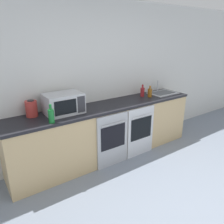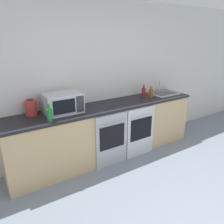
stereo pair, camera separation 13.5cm
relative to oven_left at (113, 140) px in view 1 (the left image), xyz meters
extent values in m
cube|color=silver|center=(0.12, 0.65, 0.85)|extent=(10.00, 0.06, 2.60)
cube|color=tan|center=(0.12, 0.32, 0.00)|extent=(3.34, 0.60, 0.89)
cube|color=black|center=(0.12, 0.32, 0.46)|extent=(3.37, 0.63, 0.04)
cube|color=#A8AAAF|center=(0.00, 0.00, -0.01)|extent=(0.57, 0.03, 0.88)
cube|color=black|center=(0.00, -0.02, 0.06)|extent=(0.46, 0.01, 0.39)
cylinder|color=#A8AAAF|center=(0.00, -0.04, 0.29)|extent=(0.47, 0.02, 0.02)
cube|color=silver|center=(0.59, 0.00, -0.01)|extent=(0.57, 0.03, 0.88)
cube|color=black|center=(0.59, -0.02, 0.06)|extent=(0.46, 0.01, 0.39)
cylinder|color=silver|center=(0.59, -0.04, 0.29)|extent=(0.47, 0.02, 0.02)
cube|color=#B7BABF|center=(-0.63, 0.36, 0.63)|extent=(0.54, 0.39, 0.30)
cube|color=black|center=(-0.68, 0.17, 0.63)|extent=(0.32, 0.01, 0.20)
cube|color=#2D2D33|center=(-0.44, 0.17, 0.63)|extent=(0.12, 0.01, 0.24)
cylinder|color=#19722D|center=(-0.92, 0.09, 0.58)|extent=(0.08, 0.08, 0.18)
cylinder|color=#19722D|center=(-0.92, 0.09, 0.70)|extent=(0.03, 0.03, 0.07)
cylinder|color=maroon|center=(0.97, 0.41, 0.57)|extent=(0.08, 0.08, 0.16)
cylinder|color=maroon|center=(0.97, 0.41, 0.68)|extent=(0.03, 0.03, 0.06)
cylinder|color=#8C5114|center=(1.05, 0.29, 0.56)|extent=(0.08, 0.08, 0.15)
cylinder|color=#8C5114|center=(1.05, 0.29, 0.67)|extent=(0.03, 0.03, 0.06)
cylinder|color=#B2332D|center=(-1.06, 0.49, 0.60)|extent=(0.16, 0.16, 0.23)
cylinder|color=#262628|center=(-1.06, 0.49, 0.72)|extent=(0.09, 0.09, 0.01)
cube|color=#B7BABF|center=(1.46, 0.33, 0.49)|extent=(0.55, 0.39, 0.01)
cube|color=#4C4F54|center=(1.46, 0.33, 0.50)|extent=(0.44, 0.28, 0.01)
cylinder|color=#B7BABF|center=(1.46, 0.48, 0.61)|extent=(0.02, 0.02, 0.22)
camera|label=1|loc=(-1.80, -2.55, 1.56)|focal=35.00mm
camera|label=2|loc=(-1.69, -2.63, 1.56)|focal=35.00mm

